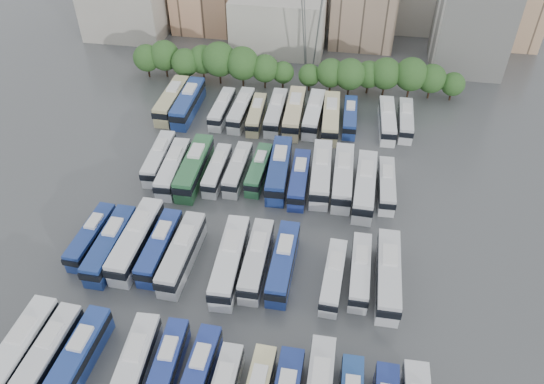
% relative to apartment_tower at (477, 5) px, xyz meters
% --- Properties ---
extents(ground, '(220.00, 220.00, 0.00)m').
position_rel_apartment_tower_xyz_m(ground, '(-34.00, -58.00, -13.00)').
color(ground, '#424447').
rests_on(ground, ground).
extents(tree_line, '(65.36, 7.71, 8.65)m').
position_rel_apartment_tower_xyz_m(tree_line, '(-35.58, -15.91, -8.50)').
color(tree_line, black).
rests_on(tree_line, ground).
extents(apartment_tower, '(14.00, 14.00, 26.00)m').
position_rel_apartment_tower_xyz_m(apartment_tower, '(0.00, 0.00, 0.00)').
color(apartment_tower, silver).
rests_on(apartment_tower, ground).
extents(bus_r0_s0, '(3.42, 13.39, 4.17)m').
position_rel_apartment_tower_xyz_m(bus_r0_s0, '(-55.43, -81.83, -10.95)').
color(bus_r0_s0, silver).
rests_on(bus_r0_s0, ground).
extents(bus_r0_s1, '(3.28, 12.33, 3.83)m').
position_rel_apartment_tower_xyz_m(bus_r0_s1, '(-52.27, -81.57, -11.12)').
color(bus_r0_s1, silver).
rests_on(bus_r0_s1, ground).
extents(bus_r0_s2, '(3.25, 12.33, 3.83)m').
position_rel_apartment_tower_xyz_m(bus_r0_s2, '(-48.83, -81.40, -11.12)').
color(bus_r0_s2, navy).
rests_on(bus_r0_s2, ground).
extents(bus_r0_s4, '(3.39, 12.75, 3.96)m').
position_rel_apartment_tower_xyz_m(bus_r0_s4, '(-42.35, -81.64, -11.05)').
color(bus_r0_s4, silver).
rests_on(bus_r0_s4, ground).
extents(bus_r0_s5, '(2.74, 11.09, 3.46)m').
position_rel_apartment_tower_xyz_m(bus_r0_s5, '(-39.05, -80.63, -11.30)').
color(bus_r0_s5, navy).
rests_on(bus_r0_s5, ground).
extents(bus_r0_s6, '(2.75, 11.33, 3.54)m').
position_rel_apartment_tower_xyz_m(bus_r0_s6, '(-35.45, -81.05, -11.26)').
color(bus_r0_s6, navy).
rests_on(bus_r0_s6, ground).
extents(bus_r1_s0, '(2.96, 11.14, 3.46)m').
position_rel_apartment_tower_xyz_m(bus_r1_s0, '(-55.37, -63.33, -11.30)').
color(bus_r1_s0, navy).
rests_on(bus_r1_s0, ground).
extents(bus_r1_s1, '(2.93, 12.64, 3.95)m').
position_rel_apartment_tower_xyz_m(bus_r1_s1, '(-52.06, -64.58, -11.06)').
color(bus_r1_s1, navy).
rests_on(bus_r1_s1, ground).
extents(bus_r1_s2, '(3.36, 13.72, 4.28)m').
position_rel_apartment_tower_xyz_m(bus_r1_s2, '(-48.88, -63.36, -10.90)').
color(bus_r1_s2, silver).
rests_on(bus_r1_s2, ground).
extents(bus_r1_s3, '(2.83, 12.02, 3.76)m').
position_rel_apartment_tower_xyz_m(bus_r1_s3, '(-45.51, -63.78, -11.16)').
color(bus_r1_s3, navy).
rests_on(bus_r1_s3, ground).
extents(bus_r1_s4, '(3.24, 12.94, 4.03)m').
position_rel_apartment_tower_xyz_m(bus_r1_s4, '(-42.23, -64.52, -11.02)').
color(bus_r1_s4, silver).
rests_on(bus_r1_s4, ground).
extents(bus_r1_s6, '(3.41, 13.72, 4.28)m').
position_rel_apartment_tower_xyz_m(bus_r1_s6, '(-35.70, -64.84, -10.90)').
color(bus_r1_s6, silver).
rests_on(bus_r1_s6, ground).
extents(bus_r1_s7, '(2.80, 12.45, 3.90)m').
position_rel_apartment_tower_xyz_m(bus_r1_s7, '(-32.41, -63.95, -11.09)').
color(bus_r1_s7, silver).
rests_on(bus_r1_s7, ground).
extents(bus_r1_s8, '(2.83, 12.49, 3.91)m').
position_rel_apartment_tower_xyz_m(bus_r1_s8, '(-28.96, -63.84, -11.08)').
color(bus_r1_s8, navy).
rests_on(bus_r1_s8, ground).
extents(bus_r1_s10, '(2.82, 10.93, 3.40)m').
position_rel_apartment_tower_xyz_m(bus_r1_s10, '(-22.40, -64.88, -11.33)').
color(bus_r1_s10, silver).
rests_on(bus_r1_s10, ground).
extents(bus_r1_s11, '(2.51, 11.24, 3.52)m').
position_rel_apartment_tower_xyz_m(bus_r1_s11, '(-19.14, -63.48, -11.27)').
color(bus_r1_s11, silver).
rests_on(bus_r1_s11, ground).
extents(bus_r1_s12, '(2.95, 13.19, 4.13)m').
position_rel_apartment_tower_xyz_m(bus_r1_s12, '(-15.67, -63.77, -10.97)').
color(bus_r1_s12, silver).
rests_on(bus_r1_s12, ground).
extents(bus_r2_s1, '(3.02, 11.80, 3.67)m').
position_rel_apartment_tower_xyz_m(bus_r2_s1, '(-52.09, -44.90, -11.20)').
color(bus_r2_s1, silver).
rests_on(bus_r2_s1, ground).
extents(bus_r2_s2, '(3.16, 12.48, 3.89)m').
position_rel_apartment_tower_xyz_m(bus_r2_s2, '(-48.94, -47.20, -11.09)').
color(bus_r2_s2, silver).
rests_on(bus_r2_s2, ground).
extents(bus_r2_s3, '(3.04, 13.66, 4.28)m').
position_rel_apartment_tower_xyz_m(bus_r2_s3, '(-45.69, -46.66, -10.90)').
color(bus_r2_s3, '#2B653A').
rests_on(bus_r2_s3, ground).
extents(bus_r2_s4, '(2.45, 10.82, 3.39)m').
position_rel_apartment_tower_xyz_m(bus_r2_s4, '(-42.16, -46.18, -11.34)').
color(bus_r2_s4, silver).
rests_on(bus_r2_s4, ground).
extents(bus_r2_s5, '(2.68, 11.28, 3.52)m').
position_rel_apartment_tower_xyz_m(bus_r2_s5, '(-39.01, -45.45, -11.27)').
color(bus_r2_s5, silver).
rests_on(bus_r2_s5, ground).
extents(bus_r2_s6, '(2.73, 10.92, 3.40)m').
position_rel_apartment_tower_xyz_m(bus_r2_s6, '(-35.72, -44.96, -11.33)').
color(bus_r2_s6, '#2C6840').
rests_on(bus_r2_s6, ground).
extents(bus_r2_s7, '(3.65, 13.78, 4.28)m').
position_rel_apartment_tower_xyz_m(bus_r2_s7, '(-32.51, -44.98, -10.90)').
color(bus_r2_s7, navy).
rests_on(bus_r2_s7, ground).
extents(bus_r2_s8, '(2.94, 11.90, 3.71)m').
position_rel_apartment_tower_xyz_m(bus_r2_s8, '(-29.13, -46.46, -11.18)').
color(bus_r2_s8, navy).
rests_on(bus_r2_s8, ground).
extents(bus_r2_s9, '(3.57, 13.62, 4.23)m').
position_rel_apartment_tower_xyz_m(bus_r2_s9, '(-25.98, -44.75, -10.92)').
color(bus_r2_s9, silver).
rests_on(bus_r2_s9, ground).
extents(bus_r2_s10, '(3.21, 13.48, 4.21)m').
position_rel_apartment_tower_xyz_m(bus_r2_s10, '(-22.58, -45.10, -10.93)').
color(bus_r2_s10, silver).
rests_on(bus_r2_s10, ground).
extents(bus_r2_s11, '(3.30, 13.73, 4.29)m').
position_rel_apartment_tower_xyz_m(bus_r2_s11, '(-19.18, -46.70, -10.89)').
color(bus_r2_s11, silver).
rests_on(bus_r2_s11, ground).
extents(bus_r2_s12, '(2.69, 11.11, 3.47)m').
position_rel_apartment_tower_xyz_m(bus_r2_s12, '(-15.93, -45.52, -11.30)').
color(bus_r2_s12, silver).
rests_on(bus_r2_s12, ground).
extents(bus_r3_s0, '(3.10, 13.45, 4.21)m').
position_rel_apartment_tower_xyz_m(bus_r3_s0, '(-55.46, -27.58, -10.93)').
color(bus_r3_s0, '#BFB583').
rests_on(bus_r3_s0, ground).
extents(bus_r3_s1, '(2.99, 13.70, 4.30)m').
position_rel_apartment_tower_xyz_m(bus_r3_s1, '(-52.22, -28.02, -10.89)').
color(bus_r3_s1, navy).
rests_on(bus_r3_s1, ground).
extents(bus_r3_s3, '(2.72, 11.24, 3.51)m').
position_rel_apartment_tower_xyz_m(bus_r3_s3, '(-45.72, -28.42, -11.28)').
color(bus_r3_s3, silver).
rests_on(bus_r3_s3, ground).
extents(bus_r3_s4, '(2.95, 11.81, 3.68)m').
position_rel_apartment_tower_xyz_m(bus_r3_s4, '(-42.18, -28.30, -11.19)').
color(bus_r3_s4, silver).
rests_on(bus_r3_s4, ground).
extents(bus_r3_s5, '(2.78, 10.96, 3.41)m').
position_rel_apartment_tower_xyz_m(bus_r3_s5, '(-39.16, -29.16, -11.32)').
color(bus_r3_s5, tan).
rests_on(bus_r3_s5, ground).
extents(bus_r3_s6, '(2.78, 12.31, 3.86)m').
position_rel_apartment_tower_xyz_m(bus_r3_s6, '(-35.75, -28.18, -11.11)').
color(bus_r3_s6, silver).
rests_on(bus_r3_s6, ground).
extents(bus_r3_s7, '(3.28, 13.55, 4.23)m').
position_rel_apartment_tower_xyz_m(bus_r3_s7, '(-32.44, -28.05, -10.92)').
color(bus_r3_s7, beige).
rests_on(bus_r3_s7, ground).
extents(bus_r3_s8, '(3.05, 12.62, 3.94)m').
position_rel_apartment_tower_xyz_m(bus_r3_s8, '(-28.95, -27.58, -11.07)').
color(bus_r3_s8, white).
rests_on(bus_r3_s8, ground).
extents(bus_r3_s9, '(3.51, 13.33, 4.14)m').
position_rel_apartment_tower_xyz_m(bus_r3_s9, '(-25.83, -28.54, -10.97)').
color(bus_r3_s9, beige).
rests_on(bus_r3_s9, ground).
extents(bus_r3_s10, '(2.65, 10.86, 3.39)m').
position_rel_apartment_tower_xyz_m(bus_r3_s10, '(-22.50, -27.17, -11.34)').
color(bus_r3_s10, navy).
rests_on(bus_r3_s10, ground).
extents(bus_r3_s12, '(3.18, 12.11, 3.77)m').
position_rel_apartment_tower_xyz_m(bus_r3_s12, '(-15.94, -27.44, -11.15)').
color(bus_r3_s12, silver).
rests_on(bus_r3_s12, ground).
extents(bus_r3_s13, '(2.52, 11.16, 3.50)m').
position_rel_apartment_tower_xyz_m(bus_r3_s13, '(-12.70, -26.66, -11.28)').
color(bus_r3_s13, silver).
rests_on(bus_r3_s13, ground).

